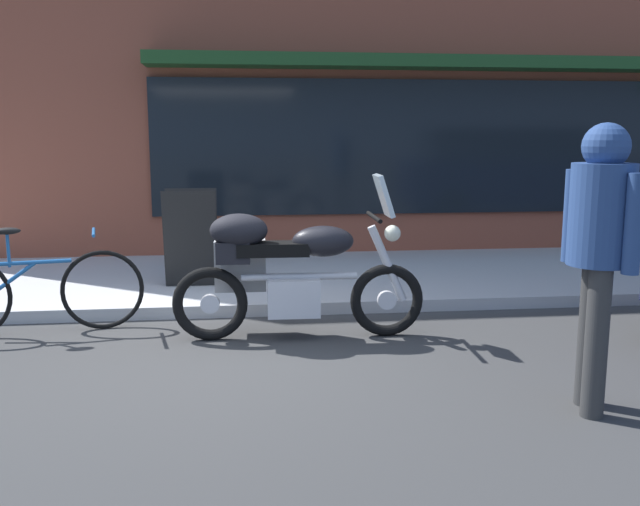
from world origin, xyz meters
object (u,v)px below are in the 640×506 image
touring_motorcycle (284,268)px  sandwich_board_sign (191,238)px  parked_bicycle (36,291)px  pedestrian_walking (600,233)px

touring_motorcycle → sandwich_board_sign: (-0.88, 1.63, 0.04)m
sandwich_board_sign → parked_bicycle: bearing=-133.7°
touring_motorcycle → pedestrian_walking: size_ratio=1.19×
parked_bicycle → pedestrian_walking: bearing=-28.6°
pedestrian_walking → parked_bicycle: bearing=151.4°
touring_motorcycle → pedestrian_walking: bearing=-45.0°
touring_motorcycle → parked_bicycle: bearing=171.0°
pedestrian_walking → sandwich_board_sign: (-2.69, 3.44, -0.49)m
parked_bicycle → sandwich_board_sign: (1.24, 1.30, 0.25)m
parked_bicycle → pedestrian_walking: (3.94, -2.14, 0.75)m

